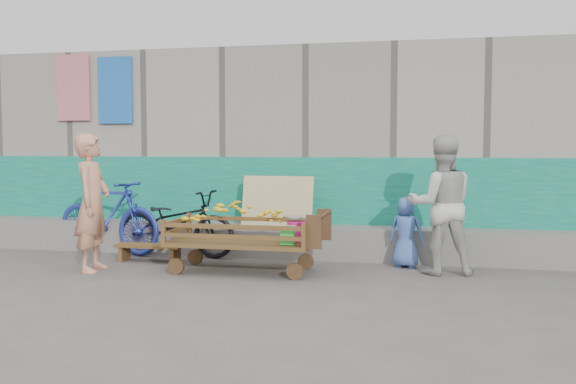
% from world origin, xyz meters
% --- Properties ---
extents(ground, '(80.00, 80.00, 0.00)m').
position_xyz_m(ground, '(0.00, 0.00, 0.00)').
color(ground, '#4E4A46').
rests_on(ground, ground).
extents(building_wall, '(12.00, 3.50, 3.00)m').
position_xyz_m(building_wall, '(-0.00, 4.05, 1.47)').
color(building_wall, gray).
rests_on(building_wall, ground).
extents(banana_cart, '(1.95, 0.89, 0.83)m').
position_xyz_m(banana_cart, '(0.07, 1.17, 0.56)').
color(banana_cart, '#51381D').
rests_on(banana_cart, ground).
extents(bench, '(0.93, 0.28, 0.23)m').
position_xyz_m(bench, '(-1.32, 1.58, 0.17)').
color(bench, '#51381D').
rests_on(bench, ground).
extents(vendor_man, '(0.49, 0.67, 1.71)m').
position_xyz_m(vendor_man, '(-1.72, 0.82, 0.86)').
color(vendor_man, tan).
rests_on(vendor_man, ground).
extents(woman, '(0.92, 0.78, 1.69)m').
position_xyz_m(woman, '(2.50, 1.59, 0.85)').
color(woman, '#B9B9B3').
rests_on(woman, ground).
extents(child, '(0.49, 0.37, 0.92)m').
position_xyz_m(child, '(2.08, 1.90, 0.46)').
color(child, '#4264B2').
rests_on(child, ground).
extents(bicycle_dark, '(1.84, 0.78, 0.94)m').
position_xyz_m(bicycle_dark, '(-1.14, 2.05, 0.47)').
color(bicycle_dark, black).
rests_on(bicycle_dark, ground).
extents(bicycle_blue, '(1.90, 0.94, 1.10)m').
position_xyz_m(bicycle_blue, '(-2.19, 2.05, 0.55)').
color(bicycle_blue, '#233198').
rests_on(bicycle_blue, ground).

